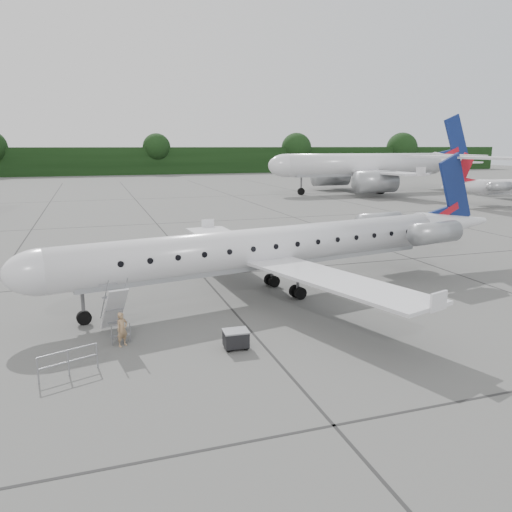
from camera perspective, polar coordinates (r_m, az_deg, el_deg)
name	(u,v)px	position (r m, az deg, el deg)	size (l,w,h in m)	color
ground	(331,302)	(28.05, 8.59, -5.21)	(320.00, 320.00, 0.00)	#575755
treeline	(133,161)	(154.33, -13.93, 10.49)	(260.00, 4.00, 8.00)	black
main_regional_jet	(269,228)	(28.22, 1.46, 3.26)	(30.68, 22.09, 7.87)	silver
airstair	(114,310)	(23.39, -15.89, -6.01)	(0.85, 2.23, 2.47)	silver
passenger	(122,329)	(22.38, -15.05, -8.10)	(0.55, 0.36, 1.51)	#9B7954
safety_railing	(68,363)	(20.37, -20.64, -11.37)	(2.20, 0.08, 1.00)	gray
baggage_cart	(236,339)	(21.49, -2.32, -9.44)	(1.01, 0.82, 0.88)	black
bg_narrowbody	(365,153)	(93.71, 12.32, 11.38)	(39.40, 28.37, 14.14)	silver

